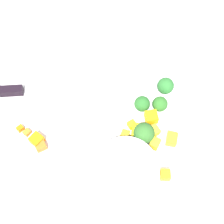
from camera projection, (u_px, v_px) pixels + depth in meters
name	position (u px, v px, depth m)	size (l,w,h in m)	color
ground_plane	(112.00, 117.00, 0.62)	(4.00, 4.00, 0.00)	gray
cutting_board	(112.00, 116.00, 0.62)	(0.42, 0.36, 0.01)	white
prep_bowl	(126.00, 169.00, 0.55)	(0.10, 0.10, 0.03)	#BBB6B7
chef_knife	(47.00, 89.00, 0.63)	(0.37, 0.05, 0.02)	silver
carrot_dice_0	(27.00, 132.00, 0.59)	(0.01, 0.01, 0.01)	orange
carrot_dice_1	(20.00, 129.00, 0.59)	(0.01, 0.01, 0.01)	orange
carrot_dice_2	(37.00, 140.00, 0.58)	(0.02, 0.02, 0.02)	orange
carrot_dice_3	(40.00, 146.00, 0.58)	(0.02, 0.02, 0.01)	orange
pepper_dice_0	(154.00, 131.00, 0.59)	(0.02, 0.02, 0.01)	yellow
pepper_dice_1	(132.00, 125.00, 0.59)	(0.01, 0.01, 0.01)	yellow
pepper_dice_2	(125.00, 134.00, 0.59)	(0.01, 0.01, 0.01)	yellow
pepper_dice_3	(155.00, 144.00, 0.58)	(0.02, 0.01, 0.02)	yellow
pepper_dice_4	(151.00, 117.00, 0.60)	(0.02, 0.02, 0.02)	yellow
pepper_dice_5	(172.00, 139.00, 0.58)	(0.02, 0.02, 0.02)	yellow
pepper_dice_6	(165.00, 175.00, 0.55)	(0.02, 0.02, 0.02)	yellow
pepper_dice_7	(138.00, 132.00, 0.58)	(0.02, 0.02, 0.02)	yellow
pepper_dice_8	(146.00, 133.00, 0.59)	(0.02, 0.01, 0.02)	yellow
broccoli_floret_0	(166.00, 86.00, 0.62)	(0.03, 0.03, 0.03)	#89BD65
broccoli_floret_1	(160.00, 104.00, 0.60)	(0.03, 0.03, 0.03)	#89C055
broccoli_floret_2	(142.00, 104.00, 0.60)	(0.03, 0.03, 0.03)	#8FC462
broccoli_floret_3	(144.00, 133.00, 0.57)	(0.04, 0.04, 0.04)	#8CC45D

